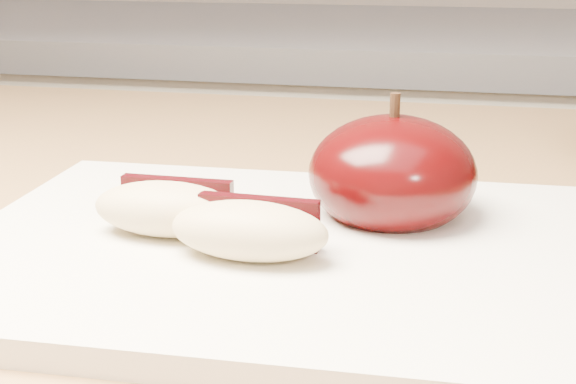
# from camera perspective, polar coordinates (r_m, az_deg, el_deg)

# --- Properties ---
(back_cabinet) EXTENTS (2.40, 0.62, 0.94)m
(back_cabinet) POSITION_cam_1_polar(r_m,az_deg,el_deg) (1.31, 8.07, -9.06)
(back_cabinet) COLOR silver
(back_cabinet) RESTS_ON ground
(cutting_board) EXTENTS (0.33, 0.25, 0.01)m
(cutting_board) POSITION_cam_1_polar(r_m,az_deg,el_deg) (0.40, 0.00, -4.33)
(cutting_board) COLOR white
(cutting_board) RESTS_ON island_counter
(apple_half) EXTENTS (0.12, 0.12, 0.07)m
(apple_half) POSITION_cam_1_polar(r_m,az_deg,el_deg) (0.43, 7.42, 1.28)
(apple_half) COLOR black
(apple_half) RESTS_ON cutting_board
(apple_wedge_a) EXTENTS (0.08, 0.04, 0.03)m
(apple_wedge_a) POSITION_cam_1_polar(r_m,az_deg,el_deg) (0.41, -8.55, -1.13)
(apple_wedge_a) COLOR #D7BD88
(apple_wedge_a) RESTS_ON cutting_board
(apple_wedge_b) EXTENTS (0.08, 0.04, 0.03)m
(apple_wedge_b) POSITION_cam_1_polar(r_m,az_deg,el_deg) (0.37, -2.70, -2.68)
(apple_wedge_b) COLOR #D7BD88
(apple_wedge_b) RESTS_ON cutting_board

